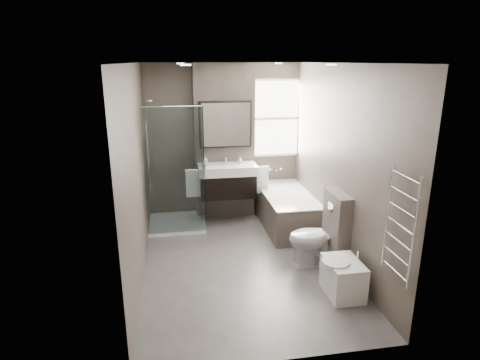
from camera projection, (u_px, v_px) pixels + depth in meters
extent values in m
cube|color=#575350|center=(242.00, 263.00, 5.45)|extent=(2.65, 3.85, 0.05)
cube|color=silver|center=(242.00, 61.00, 4.70)|extent=(2.65, 3.85, 0.05)
cube|color=brown|center=(223.00, 141.00, 6.90)|extent=(2.65, 0.05, 2.60)
cube|color=brown|center=(283.00, 231.00, 3.26)|extent=(2.65, 0.05, 2.60)
cube|color=brown|center=(135.00, 174.00, 4.87)|extent=(0.05, 3.85, 2.60)
cube|color=brown|center=(341.00, 165.00, 5.29)|extent=(0.05, 3.85, 2.60)
cube|color=#514840|center=(224.00, 143.00, 6.75)|extent=(1.00, 0.25, 2.60)
cube|color=black|center=(227.00, 185.00, 6.61)|extent=(0.90, 0.45, 0.38)
cube|color=white|center=(227.00, 169.00, 6.53)|extent=(0.95, 0.47, 0.15)
cylinder|color=silver|center=(226.00, 159.00, 6.65)|extent=(0.03, 0.03, 0.12)
cylinder|color=silver|center=(226.00, 156.00, 6.58)|extent=(0.02, 0.12, 0.02)
cube|color=black|center=(225.00, 124.00, 6.51)|extent=(0.86, 0.06, 0.76)
cube|color=white|center=(226.00, 125.00, 6.48)|extent=(0.80, 0.02, 0.70)
cube|color=white|center=(193.00, 183.00, 6.48)|extent=(0.24, 0.06, 0.44)
cube|color=white|center=(261.00, 180.00, 6.66)|extent=(0.24, 0.06, 0.44)
cube|color=white|center=(177.00, 223.00, 6.67)|extent=(0.90, 0.90, 0.06)
cube|color=white|center=(175.00, 172.00, 5.97)|extent=(0.88, 0.01, 1.94)
cube|color=white|center=(202.00, 164.00, 6.46)|extent=(0.01, 0.88, 1.94)
cylinder|color=silver|center=(148.00, 152.00, 6.26)|extent=(0.02, 0.02, 1.00)
cube|color=#514840|center=(286.00, 210.00, 6.56)|extent=(0.75, 1.60, 0.55)
cube|color=white|center=(287.00, 194.00, 6.48)|extent=(0.75, 1.60, 0.03)
cube|color=white|center=(287.00, 198.00, 6.49)|extent=(0.61, 1.42, 0.12)
cube|color=white|center=(275.00, 118.00, 6.89)|extent=(0.98, 0.04, 1.33)
cube|color=white|center=(276.00, 118.00, 6.86)|extent=(0.90, 0.01, 1.25)
cube|color=white|center=(276.00, 118.00, 6.86)|extent=(0.90, 0.01, 0.05)
imported|color=white|center=(317.00, 238.00, 5.29)|extent=(0.76, 0.44, 0.77)
cube|color=#514840|center=(336.00, 229.00, 5.26)|extent=(0.18, 0.55, 1.00)
cube|color=silver|center=(331.00, 207.00, 5.15)|extent=(0.01, 0.16, 0.11)
cube|color=white|center=(343.00, 278.00, 4.64)|extent=(0.38, 0.53, 0.42)
cylinder|color=white|center=(336.00, 263.00, 4.56)|extent=(0.32, 0.32, 0.05)
cylinder|color=silver|center=(358.00, 255.00, 4.58)|extent=(0.02, 0.02, 0.10)
cylinder|color=silver|center=(414.00, 235.00, 3.60)|extent=(0.03, 0.03, 1.10)
cylinder|color=silver|center=(388.00, 217.00, 4.03)|extent=(0.03, 0.03, 1.10)
cube|color=silver|center=(400.00, 225.00, 3.81)|extent=(0.02, 0.46, 1.00)
imported|color=white|center=(205.00, 161.00, 6.45)|extent=(0.07, 0.07, 0.16)
imported|color=white|center=(240.00, 160.00, 6.59)|extent=(0.09, 0.09, 0.12)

